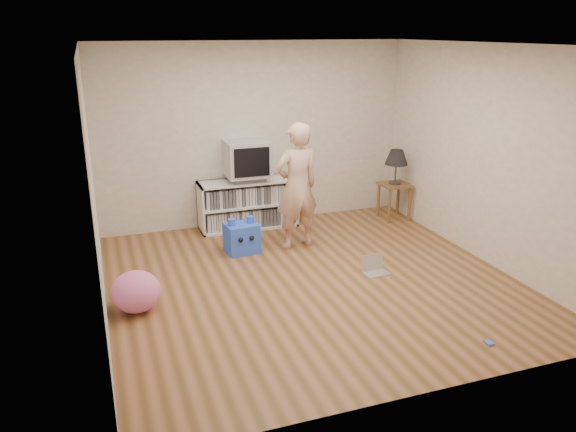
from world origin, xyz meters
The scene contains 13 objects.
ground centered at (0.00, 0.00, 0.00)m, with size 4.50×4.50×0.00m, color brown.
walls centered at (0.00, 0.00, 1.30)m, with size 4.52×4.52×2.60m.
ceiling centered at (0.00, 0.00, 2.60)m, with size 4.50×4.50×0.01m, color white.
media_unit centered at (-0.19, 2.04, 0.35)m, with size 1.40×0.45×0.70m.
dvd_deck centered at (-0.19, 2.02, 0.73)m, with size 0.45×0.35×0.07m, color gray.
crt_tv centered at (-0.19, 2.02, 1.02)m, with size 0.60×0.53×0.50m.
side_table centered at (1.99, 1.65, 0.42)m, with size 0.42×0.42×0.55m.
table_lamp centered at (1.99, 1.65, 0.94)m, with size 0.34×0.34×0.52m.
person centered at (0.21, 1.06, 0.83)m, with size 0.60×0.40×1.65m, color #DCB096.
laptop centered at (0.79, -0.03, 0.06)m, with size 0.31×0.25×0.20m.
playing_cards centered at (1.04, -1.81, 0.01)m, with size 0.07×0.09×0.02m, color #4A6AC6.
plush_blue centered at (-0.53, 1.11, 0.20)m, with size 0.44×0.39×0.47m.
plush_pink centered at (-1.95, -0.07, 0.21)m, with size 0.50×0.50×0.43m, color pink.
Camera 1 is at (-2.20, -5.45, 2.75)m, focal length 35.00 mm.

